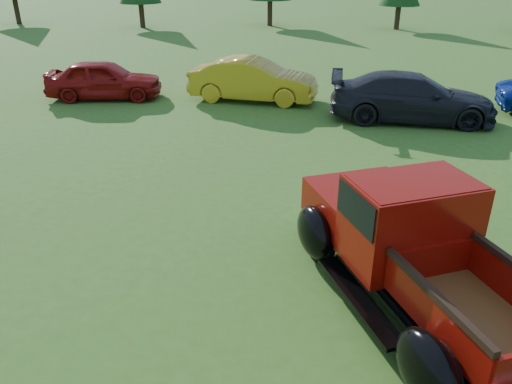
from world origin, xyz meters
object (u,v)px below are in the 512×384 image
(pickup_truck, at_px, (406,241))
(show_car_red, at_px, (104,79))
(show_car_grey, at_px, (412,97))
(show_car_yellow, at_px, (253,80))

(pickup_truck, bearing_deg, show_car_red, 106.65)
(show_car_grey, bearing_deg, pickup_truck, 172.83)
(pickup_truck, bearing_deg, show_car_yellow, 84.63)
(show_car_yellow, xyz_separation_m, show_car_grey, (5.18, -1.80, -0.00))
(show_car_red, height_order, show_car_grey, show_car_grey)
(show_car_red, bearing_deg, pickup_truck, -147.77)
(pickup_truck, height_order, show_car_yellow, pickup_truck)
(show_car_red, xyz_separation_m, show_car_grey, (10.55, -1.50, 0.04))
(show_car_yellow, bearing_deg, pickup_truck, -154.47)
(pickup_truck, height_order, show_car_grey, pickup_truck)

